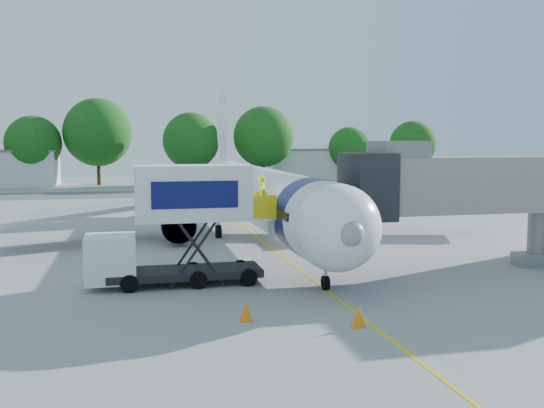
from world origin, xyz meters
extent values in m
plane|color=#9C9C9A|center=(0.00, 0.00, 0.00)|extent=(160.00, 160.00, 0.00)
cube|color=yellow|center=(0.00, 0.00, 0.01)|extent=(0.15, 70.00, 0.01)
cube|color=#59595B|center=(0.00, 42.00, 0.00)|extent=(120.00, 10.00, 0.01)
cylinder|color=white|center=(0.00, 3.00, 3.00)|extent=(3.70, 28.00, 3.70)
sphere|color=white|center=(0.00, -11.00, 3.00)|extent=(3.70, 3.70, 3.70)
sphere|color=gray|center=(0.00, -12.55, 3.00)|extent=(1.10, 1.10, 1.10)
cone|color=white|center=(0.00, 20.00, 3.00)|extent=(3.70, 6.00, 3.70)
cube|color=white|center=(0.00, 21.00, 7.20)|extent=(0.35, 7.26, 8.29)
cube|color=#B4B6B9|center=(9.00, 6.50, 2.30)|extent=(16.17, 9.32, 1.42)
cube|color=#B4B6B9|center=(-9.00, 6.50, 2.30)|extent=(16.17, 9.32, 1.42)
cylinder|color=#999BA0|center=(5.50, 4.50, 1.30)|extent=(2.10, 3.60, 2.10)
cylinder|color=#999BA0|center=(-5.50, 4.50, 1.30)|extent=(2.10, 3.60, 2.10)
cube|color=black|center=(0.00, -11.30, 3.45)|extent=(2.60, 1.39, 0.81)
cylinder|color=#0B0F4D|center=(0.00, -8.00, 3.00)|extent=(3.73, 2.00, 3.73)
cylinder|color=silver|center=(0.00, -9.50, 0.75)|extent=(0.16, 0.16, 1.50)
cylinder|color=black|center=(0.00, -9.50, 0.32)|extent=(0.25, 0.64, 0.64)
cylinder|color=black|center=(2.60, 6.00, 0.45)|extent=(0.35, 0.90, 0.90)
cylinder|color=black|center=(-2.60, 6.00, 0.45)|extent=(0.35, 0.90, 0.90)
cube|color=#9F9A88|center=(9.00, -7.00, 4.40)|extent=(13.60, 2.60, 2.80)
cube|color=black|center=(2.90, -7.00, 4.40)|extent=(2.00, 3.20, 3.20)
cube|color=slate|center=(4.50, -7.00, 6.20)|extent=(2.40, 2.40, 0.80)
cylinder|color=slate|center=(12.50, -7.00, 1.50)|extent=(0.90, 0.90, 3.00)
cube|color=slate|center=(12.50, -7.00, 0.35)|extent=(2.20, 1.20, 0.70)
cylinder|color=black|center=(11.60, -7.00, 0.35)|extent=(0.30, 0.70, 0.70)
cube|color=black|center=(-6.00, -7.00, 0.55)|extent=(7.00, 2.30, 0.35)
cube|color=white|center=(-9.30, -7.00, 1.35)|extent=(2.20, 2.20, 2.10)
cube|color=black|center=(-9.30, -7.00, 1.80)|extent=(1.90, 2.10, 0.70)
cube|color=white|center=(-5.60, -7.00, 4.25)|extent=(5.20, 2.40, 2.50)
cube|color=#0B0F4D|center=(-5.60, -8.22, 4.25)|extent=(3.80, 0.04, 1.20)
cube|color=silver|center=(-2.45, -7.00, 3.05)|extent=(1.10, 2.20, 0.10)
cube|color=yellow|center=(-2.45, -8.05, 3.60)|extent=(1.10, 0.06, 1.10)
cube|color=yellow|center=(-2.45, -5.95, 3.60)|extent=(1.10, 0.06, 1.10)
cylinder|color=black|center=(-3.20, -8.05, 0.40)|extent=(0.80, 0.25, 0.80)
cylinder|color=black|center=(-3.20, -5.95, 0.40)|extent=(0.80, 0.25, 0.80)
cylinder|color=black|center=(-8.50, -8.05, 0.40)|extent=(0.80, 0.25, 0.80)
cylinder|color=black|center=(-8.50, -5.95, 0.40)|extent=(0.80, 0.25, 0.80)
imported|color=#CAEE19|center=(-2.32, -7.00, 4.05)|extent=(0.64, 0.80, 1.90)
cube|color=white|center=(-1.26, -15.45, 0.73)|extent=(3.64, 1.88, 1.45)
cube|color=#0B0F4D|center=(-1.26, -15.45, 1.19)|extent=(2.08, 1.77, 0.36)
cylinder|color=black|center=(-2.71, -16.17, 0.36)|extent=(0.73, 0.26, 0.73)
cylinder|color=black|center=(-2.71, -14.72, 0.36)|extent=(0.73, 0.26, 0.73)
cylinder|color=black|center=(0.19, -16.18, 0.36)|extent=(0.73, 0.26, 0.73)
cylinder|color=black|center=(0.20, -14.73, 0.36)|extent=(0.73, 0.26, 0.73)
cone|color=orange|center=(-0.53, -14.90, 0.38)|extent=(0.48, 0.48, 0.77)
cube|color=orange|center=(-0.53, -14.90, 0.02)|extent=(0.44, 0.44, 0.04)
cone|color=orange|center=(-4.30, -13.26, 0.37)|extent=(0.47, 0.47, 0.75)
cube|color=orange|center=(-4.30, -13.26, 0.02)|extent=(0.43, 0.43, 0.04)
cube|color=silver|center=(22.00, 62.00, 2.50)|extent=(16.00, 7.00, 5.00)
cube|color=slate|center=(22.00, 62.00, 5.15)|extent=(16.40, 7.40, 0.30)
cylinder|color=#382314|center=(-22.04, 58.77, 1.80)|extent=(0.56, 0.56, 3.60)
sphere|color=#134612|center=(-22.04, 58.77, 6.21)|extent=(8.01, 8.01, 8.01)
cylinder|color=#382314|center=(-13.05, 59.28, 2.27)|extent=(0.56, 0.56, 4.54)
sphere|color=#134612|center=(-13.05, 59.28, 7.82)|extent=(10.09, 10.09, 10.09)
cylinder|color=#382314|center=(0.54, 56.96, 1.91)|extent=(0.56, 0.56, 3.82)
sphere|color=#134612|center=(0.54, 56.96, 6.58)|extent=(8.49, 8.49, 8.49)
cylinder|color=#382314|center=(11.57, 56.52, 2.09)|extent=(0.56, 0.56, 4.18)
sphere|color=#134612|center=(11.57, 56.52, 7.20)|extent=(9.29, 9.29, 9.29)
cylinder|color=#382314|center=(26.29, 58.49, 1.55)|extent=(0.56, 0.56, 3.11)
sphere|color=#134612|center=(26.29, 58.49, 5.35)|extent=(6.90, 6.90, 6.90)
cylinder|color=#382314|center=(37.23, 58.14, 1.74)|extent=(0.56, 0.56, 3.48)
sphere|color=#134612|center=(37.23, 58.14, 5.99)|extent=(7.73, 7.73, 7.73)
camera|label=1|loc=(-8.30, -34.66, 6.62)|focal=40.00mm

